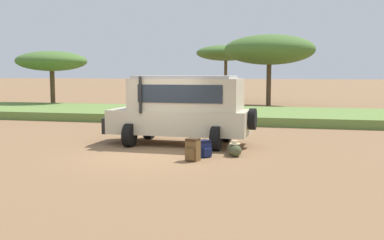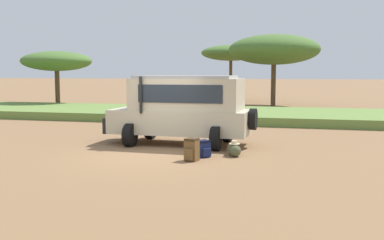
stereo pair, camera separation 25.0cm
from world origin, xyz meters
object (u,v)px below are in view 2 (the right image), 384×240
object	(u,v)px
backpack_cluster_center	(203,149)
acacia_tree_centre_back	(274,50)
acacia_tree_left_mid	(231,53)
safari_vehicle	(183,108)
backpack_beside_front_wheel	(192,150)
duffel_bag_low_black_case	(234,149)
acacia_tree_far_left	(57,61)

from	to	relation	value
backpack_cluster_center	acacia_tree_centre_back	distance (m)	21.92
backpack_cluster_center	acacia_tree_left_mid	xyz separation A→B (m)	(-3.87, 27.72, 4.04)
safari_vehicle	backpack_beside_front_wheel	xyz separation A→B (m)	(1.05, -2.86, -0.97)
backpack_beside_front_wheel	acacia_tree_left_mid	xyz separation A→B (m)	(-3.67, 28.38, 3.97)
safari_vehicle	acacia_tree_centre_back	xyz separation A→B (m)	(1.70, 19.34, 2.95)
backpack_beside_front_wheel	backpack_cluster_center	world-z (taller)	backpack_beside_front_wheel
backpack_beside_front_wheel	acacia_tree_centre_back	bearing A→B (deg)	88.32
safari_vehicle	backpack_cluster_center	xyz separation A→B (m)	(1.25, -2.20, -1.04)
backpack_beside_front_wheel	acacia_tree_centre_back	distance (m)	22.55
backpack_beside_front_wheel	acacia_tree_left_mid	world-z (taller)	acacia_tree_left_mid
backpack_cluster_center	acacia_tree_centre_back	xyz separation A→B (m)	(0.45, 21.55, 3.99)
safari_vehicle	duffel_bag_low_black_case	distance (m)	2.93
safari_vehicle	acacia_tree_left_mid	size ratio (longest dim) A/B	1.00
acacia_tree_left_mid	acacia_tree_far_left	bearing A→B (deg)	-130.69
acacia_tree_far_left	safari_vehicle	bearing A→B (deg)	-45.68
safari_vehicle	acacia_tree_centre_back	bearing A→B (deg)	84.98
safari_vehicle	backpack_cluster_center	size ratio (longest dim) A/B	10.46
acacia_tree_centre_back	safari_vehicle	bearing A→B (deg)	-95.02
acacia_tree_left_mid	backpack_cluster_center	bearing A→B (deg)	-82.04
safari_vehicle	acacia_tree_left_mid	distance (m)	25.83
backpack_cluster_center	duffel_bag_low_black_case	distance (m)	0.98
backpack_cluster_center	safari_vehicle	bearing A→B (deg)	119.54
acacia_tree_far_left	acacia_tree_centre_back	bearing A→B (deg)	22.01
duffel_bag_low_black_case	safari_vehicle	bearing A→B (deg)	140.76
acacia_tree_far_left	acacia_tree_centre_back	world-z (taller)	acacia_tree_centre_back
acacia_tree_left_mid	acacia_tree_centre_back	distance (m)	7.54
acacia_tree_far_left	acacia_tree_left_mid	bearing A→B (deg)	49.31
acacia_tree_centre_back	backpack_cluster_center	bearing A→B (deg)	-91.19
backpack_cluster_center	acacia_tree_centre_back	size ratio (longest dim) A/B	0.08
safari_vehicle	acacia_tree_far_left	size ratio (longest dim) A/B	1.09
backpack_cluster_center	acacia_tree_centre_back	world-z (taller)	acacia_tree_centre_back
acacia_tree_far_left	acacia_tree_left_mid	world-z (taller)	acacia_tree_left_mid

